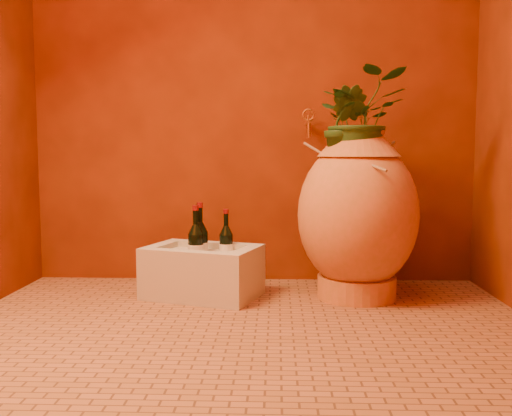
{
  "coord_description": "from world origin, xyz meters",
  "views": [
    {
      "loc": [
        0.14,
        -2.27,
        0.73
      ],
      "look_at": [
        0.04,
        0.35,
        0.48
      ],
      "focal_mm": 40.0,
      "sensor_mm": 36.0,
      "label": 1
    }
  ],
  "objects_px": {
    "wine_bottle_b": "(196,248)",
    "wall_tap": "(308,122)",
    "wine_bottle_a": "(200,245)",
    "amphora": "(358,214)",
    "stone_basin": "(203,273)",
    "wine_bottle_c": "(226,246)"
  },
  "relations": [
    {
      "from": "wine_bottle_b",
      "to": "wall_tap",
      "type": "bearing_deg",
      "value": 32.35
    },
    {
      "from": "wine_bottle_a",
      "to": "wine_bottle_b",
      "type": "relative_size",
      "value": 1.03
    },
    {
      "from": "amphora",
      "to": "wall_tap",
      "type": "distance_m",
      "value": 0.62
    },
    {
      "from": "amphora",
      "to": "wine_bottle_a",
      "type": "relative_size",
      "value": 2.53
    },
    {
      "from": "stone_basin",
      "to": "wall_tap",
      "type": "relative_size",
      "value": 3.9
    },
    {
      "from": "amphora",
      "to": "wall_tap",
      "type": "relative_size",
      "value": 5.27
    },
    {
      "from": "wall_tap",
      "to": "stone_basin",
      "type": "bearing_deg",
      "value": -148.68
    },
    {
      "from": "wine_bottle_c",
      "to": "wall_tap",
      "type": "distance_m",
      "value": 0.83
    },
    {
      "from": "wine_bottle_a",
      "to": "wall_tap",
      "type": "bearing_deg",
      "value": 29.6
    },
    {
      "from": "stone_basin",
      "to": "wall_tap",
      "type": "xyz_separation_m",
      "value": [
        0.55,
        0.33,
        0.78
      ]
    },
    {
      "from": "stone_basin",
      "to": "wine_bottle_b",
      "type": "xyz_separation_m",
      "value": [
        -0.03,
        -0.03,
        0.14
      ]
    },
    {
      "from": "wine_bottle_a",
      "to": "amphora",
      "type": "bearing_deg",
      "value": -0.5
    },
    {
      "from": "wine_bottle_b",
      "to": "wall_tap",
      "type": "xyz_separation_m",
      "value": [
        0.58,
        0.37,
        0.64
      ]
    },
    {
      "from": "wine_bottle_a",
      "to": "wine_bottle_c",
      "type": "relative_size",
      "value": 1.13
    },
    {
      "from": "wine_bottle_b",
      "to": "stone_basin",
      "type": "bearing_deg",
      "value": 47.89
    },
    {
      "from": "wall_tap",
      "to": "wine_bottle_b",
      "type": "bearing_deg",
      "value": -147.65
    },
    {
      "from": "amphora",
      "to": "wine_bottle_a",
      "type": "xyz_separation_m",
      "value": [
        -0.8,
        0.01,
        -0.17
      ]
    },
    {
      "from": "wine_bottle_a",
      "to": "wall_tap",
      "type": "xyz_separation_m",
      "value": [
        0.56,
        0.32,
        0.64
      ]
    },
    {
      "from": "wine_bottle_a",
      "to": "wall_tap",
      "type": "distance_m",
      "value": 0.91
    },
    {
      "from": "stone_basin",
      "to": "wine_bottle_c",
      "type": "height_order",
      "value": "wine_bottle_c"
    },
    {
      "from": "wine_bottle_b",
      "to": "amphora",
      "type": "bearing_deg",
      "value": 2.81
    },
    {
      "from": "wine_bottle_a",
      "to": "wine_bottle_c",
      "type": "distance_m",
      "value": 0.14
    }
  ]
}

